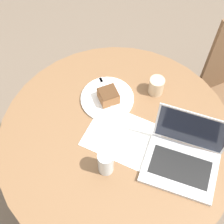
{
  "coord_description": "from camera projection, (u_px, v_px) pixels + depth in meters",
  "views": [
    {
      "loc": [
        -0.08,
        0.61,
        1.92
      ],
      "look_at": [
        0.04,
        -0.09,
        0.77
      ],
      "focal_mm": 50.0,
      "sensor_mm": 36.0,
      "label": 1
    }
  ],
  "objects": [
    {
      "name": "paper_document",
      "position": [
        122.0,
        135.0,
        1.33
      ],
      "size": [
        0.36,
        0.31,
        0.0
      ],
      "rotation": [
        0.0,
        0.0,
        -0.29
      ],
      "color": "white",
      "rests_on": "dining_table"
    },
    {
      "name": "dining_table",
      "position": [
        117.0,
        149.0,
        1.45
      ],
      "size": [
        1.03,
        1.03,
        0.73
      ],
      "color": "brown",
      "rests_on": "ground_plane"
    },
    {
      "name": "coffee_glass",
      "position": [
        156.0,
        86.0,
        1.42
      ],
      "size": [
        0.07,
        0.07,
        0.09
      ],
      "color": "#C6AD89",
      "rests_on": "dining_table"
    },
    {
      "name": "plate",
      "position": [
        107.0,
        99.0,
        1.43
      ],
      "size": [
        0.24,
        0.24,
        0.01
      ],
      "color": "white",
      "rests_on": "dining_table"
    },
    {
      "name": "cake_slice",
      "position": [
        108.0,
        96.0,
        1.39
      ],
      "size": [
        0.11,
        0.11,
        0.06
      ],
      "rotation": [
        0.0,
        0.0,
        3.68
      ],
      "color": "brown",
      "rests_on": "plate"
    },
    {
      "name": "water_glass",
      "position": [
        106.0,
        163.0,
        1.2
      ],
      "size": [
        0.06,
        0.06,
        0.13
      ],
      "color": "silver",
      "rests_on": "dining_table"
    },
    {
      "name": "fork",
      "position": [
        105.0,
        89.0,
        1.45
      ],
      "size": [
        0.1,
        0.16,
        0.0
      ],
      "rotation": [
        0.0,
        0.0,
        5.21
      ],
      "color": "silver",
      "rests_on": "plate"
    },
    {
      "name": "ground_plane",
      "position": [
        115.0,
        189.0,
        1.96
      ],
      "size": [
        12.0,
        12.0,
        0.0
      ],
      "primitive_type": "plane",
      "color": "#6B5B4C"
    },
    {
      "name": "laptop",
      "position": [
        183.0,
        157.0,
        1.23
      ],
      "size": [
        0.33,
        0.27,
        0.25
      ],
      "rotation": [
        0.0,
        0.0,
        6.1
      ],
      "color": "silver",
      "rests_on": "dining_table"
    }
  ]
}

